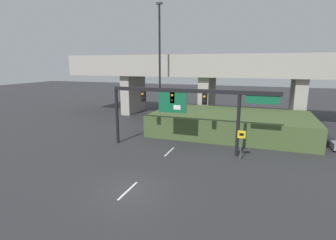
% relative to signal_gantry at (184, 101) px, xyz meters
% --- Properties ---
extents(ground_plane, '(160.00, 160.00, 0.00)m').
position_rel_signal_gantry_xyz_m(ground_plane, '(-0.98, -8.16, -4.33)').
color(ground_plane, '#2D2D30').
extents(lane_markings, '(0.14, 39.91, 0.01)m').
position_rel_signal_gantry_xyz_m(lane_markings, '(-0.98, 2.87, -4.33)').
color(lane_markings, silver).
rests_on(lane_markings, ground).
extents(signal_gantry, '(14.34, 0.44, 5.39)m').
position_rel_signal_gantry_xyz_m(signal_gantry, '(0.00, 0.00, 0.00)').
color(signal_gantry, black).
rests_on(signal_gantry, ground).
extents(speed_limit_sign, '(0.60, 0.11, 2.45)m').
position_rel_signal_gantry_xyz_m(speed_limit_sign, '(4.94, -0.88, -2.74)').
color(speed_limit_sign, '#4C4C4C').
rests_on(speed_limit_sign, ground).
extents(highway_light_pole_near, '(0.70, 0.36, 14.48)m').
position_rel_signal_gantry_xyz_m(highway_light_pole_near, '(-5.85, 9.43, 3.28)').
color(highway_light_pole_near, black).
rests_on(highway_light_pole_near, ground).
extents(overpass_bridge, '(40.62, 7.15, 8.61)m').
position_rel_signal_gantry_xyz_m(overpass_bridge, '(-0.98, 15.12, 1.69)').
color(overpass_bridge, '#A39E93').
rests_on(overpass_bridge, ground).
extents(grass_embankment, '(16.46, 9.08, 2.22)m').
position_rel_signal_gantry_xyz_m(grass_embankment, '(3.24, 7.12, -3.22)').
color(grass_embankment, '#42562D').
rests_on(grass_embankment, ground).
extents(parked_sedan_near_right, '(4.46, 2.34, 1.44)m').
position_rel_signal_gantry_xyz_m(parked_sedan_near_right, '(7.63, 4.11, -3.67)').
color(parked_sedan_near_right, navy).
rests_on(parked_sedan_near_right, ground).
extents(parked_sedan_mid_right, '(4.95, 2.62, 1.46)m').
position_rel_signal_gantry_xyz_m(parked_sedan_mid_right, '(10.31, 5.54, -3.66)').
color(parked_sedan_mid_right, black).
rests_on(parked_sedan_mid_right, ground).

